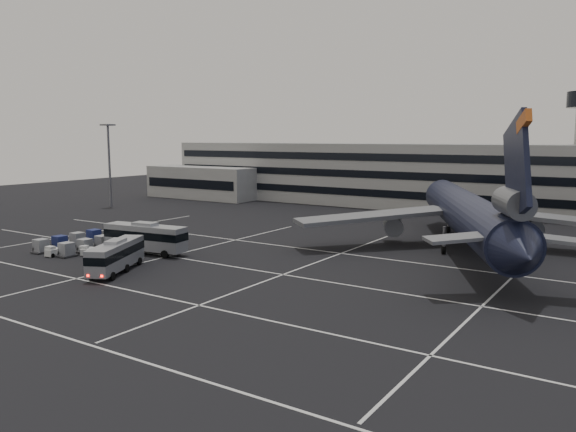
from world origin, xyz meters
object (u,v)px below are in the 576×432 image
object	(u,v)px
tug_a	(54,252)
uld_cluster	(76,243)
bus_far	(145,236)
trijet_main	(468,214)
bus_near	(116,254)

from	to	relation	value
tug_a	uld_cluster	xyz separation A→B (m)	(-1.48, 4.43, 0.30)
bus_far	uld_cluster	size ratio (longest dim) A/B	1.07
trijet_main	bus_near	distance (m)	45.36
bus_near	uld_cluster	distance (m)	16.39
bus_near	tug_a	size ratio (longest dim) A/B	4.67
trijet_main	bus_near	world-z (taller)	trijet_main
trijet_main	tug_a	bearing A→B (deg)	-170.06
uld_cluster	bus_near	bearing A→B (deg)	-20.48
trijet_main	bus_far	distance (m)	43.22
tug_a	bus_far	bearing A→B (deg)	33.44
tug_a	uld_cluster	world-z (taller)	uld_cluster
trijet_main	bus_far	xyz separation A→B (m)	(-35.68, -24.22, -2.94)
trijet_main	bus_near	size ratio (longest dim) A/B	5.02
bus_far	uld_cluster	bearing A→B (deg)	100.57
trijet_main	uld_cluster	distance (m)	53.76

